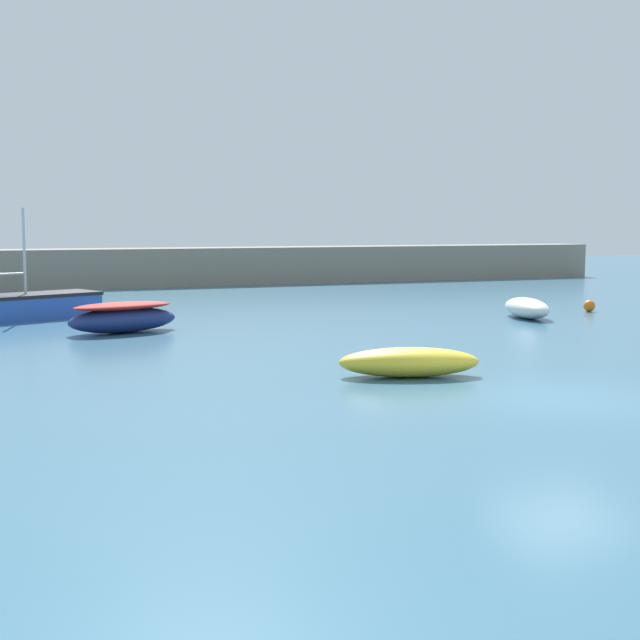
{
  "coord_description": "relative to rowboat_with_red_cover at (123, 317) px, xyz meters",
  "views": [
    {
      "loc": [
        -10.36,
        -13.82,
        3.3
      ],
      "look_at": [
        -1.72,
        8.29,
        0.71
      ],
      "focal_mm": 50.0,
      "sensor_mm": 36.0,
      "label": 1
    }
  ],
  "objects": [
    {
      "name": "mooring_buoy_orange",
      "position": [
        17.27,
        0.09,
        -0.25
      ],
      "size": [
        0.43,
        0.43,
        0.43
      ],
      "primitive_type": "sphere",
      "color": "orange",
      "rests_on": "ground_plane"
    },
    {
      "name": "rowboat_with_red_cover",
      "position": [
        0.0,
        0.0,
        0.0
      ],
      "size": [
        3.7,
        2.29,
        0.93
      ],
      "rotation": [
        0.0,
        0.0,
        3.43
      ],
      "color": "navy",
      "rests_on": "ground_plane"
    },
    {
      "name": "ground_plane",
      "position": [
        6.17,
        -13.3,
        -0.57
      ],
      "size": [
        120.0,
        120.0,
        0.2
      ],
      "primitive_type": "cube",
      "color": "#38667F"
    },
    {
      "name": "harbor_breakwater",
      "position": [
        6.17,
        19.66,
        0.53
      ],
      "size": [
        50.11,
        2.72,
        1.99
      ],
      "primitive_type": "cube",
      "color": "gray",
      "rests_on": "ground_plane"
    },
    {
      "name": "rowboat_white_midwater",
      "position": [
        13.79,
        -0.96,
        -0.11
      ],
      "size": [
        1.87,
        3.18,
        0.71
      ],
      "rotation": [
        0.0,
        0.0,
        4.47
      ],
      "color": "white",
      "rests_on": "ground_plane"
    },
    {
      "name": "rowboat_blue_near",
      "position": [
        4.51,
        -10.14,
        -0.15
      ],
      "size": [
        3.25,
        1.96,
        0.64
      ],
      "rotation": [
        0.0,
        0.0,
        5.99
      ],
      "color": "yellow",
      "rests_on": "ground_plane"
    },
    {
      "name": "sailboat_short_mast",
      "position": [
        -2.52,
        4.95,
        -0.02
      ],
      "size": [
        5.29,
        3.63,
        3.82
      ],
      "rotation": [
        0.0,
        0.0,
        0.41
      ],
      "color": "#2D56B7",
      "rests_on": "ground_plane"
    }
  ]
}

